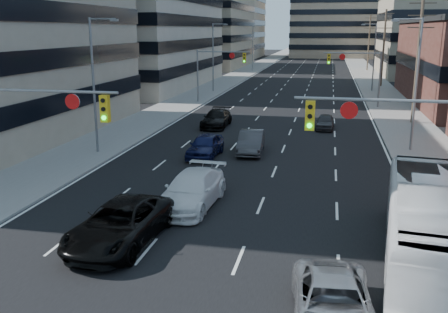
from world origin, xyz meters
The scene contains 27 objects.
road_surface centered at (0.00, 130.00, 0.01)m, with size 18.00×300.00×0.02m, color black.
sidewalk_left centered at (-11.50, 130.00, 0.07)m, with size 5.00×300.00×0.15m, color slate.
sidewalk_right centered at (11.50, 130.00, 0.07)m, with size 5.00×300.00×0.15m, color slate.
office_left_far centered at (-24.00, 100.00, 8.00)m, with size 20.00×30.00×16.00m, color gray.
office_right_far centered at (25.00, 88.00, 7.00)m, with size 22.00×28.00×14.00m, color gray.
bg_block_left centered at (-28.00, 140.00, 10.00)m, with size 24.00×24.00×20.00m, color #ADA089.
bg_block_right centered at (32.00, 130.00, 6.00)m, with size 22.00×22.00×12.00m, color gray.
signal_near_left centered at (-7.45, 8.00, 4.33)m, with size 6.59×0.33×6.00m.
signal_near_right centered at (7.45, 8.00, 4.33)m, with size 6.59×0.33×6.00m.
signal_far_left centered at (-7.68, 45.00, 4.30)m, with size 6.09×0.33×6.00m.
signal_far_right centered at (7.68, 45.00, 4.30)m, with size 6.09×0.33×6.00m.
utility_pole_block centered at (12.20, 36.00, 5.78)m, with size 2.20×0.28×11.00m.
utility_pole_midblock centered at (12.20, 66.00, 5.78)m, with size 2.20×0.28×11.00m.
utility_pole_distant centered at (12.20, 96.00, 5.78)m, with size 2.20×0.28×11.00m.
streetlight_left_near centered at (-10.34, 20.00, 5.05)m, with size 2.03×0.22×9.00m.
streetlight_left_mid centered at (-10.34, 55.00, 5.05)m, with size 2.03×0.22×9.00m.
streetlight_left_far centered at (-10.34, 90.00, 5.05)m, with size 2.03×0.22×9.00m.
streetlight_right_near centered at (10.34, 25.00, 5.05)m, with size 2.03×0.22×9.00m.
streetlight_right_far centered at (10.34, 60.00, 5.05)m, with size 2.03×0.22×9.00m.
black_pickup centered at (-3.06, 6.51, 0.82)m, with size 2.72×5.90×1.64m, color black.
white_van centered at (-1.43, 11.25, 0.81)m, with size 2.28×5.61×1.63m, color silver.
silver_suv centered at (5.17, 2.40, 0.70)m, with size 2.31×5.01×1.39m, color #9F9FA3.
transit_bus centered at (8.34, 6.94, 1.51)m, with size 2.53×10.83×3.02m, color silver.
sedan_blue centered at (-3.10, 20.71, 0.76)m, with size 1.79×4.45×1.52m, color #0E1238.
sedan_grey_center centered at (-0.29, 22.41, 0.76)m, with size 1.61×4.62×1.52m, color #343436.
sedan_black_far centered at (-4.66, 31.04, 0.74)m, with size 2.06×5.08×1.47m, color black.
sedan_grey_right centered at (4.58, 32.01, 0.63)m, with size 1.48×3.67×1.25m, color #2E2E30.
Camera 1 is at (4.72, -10.61, 8.28)m, focal length 40.00 mm.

